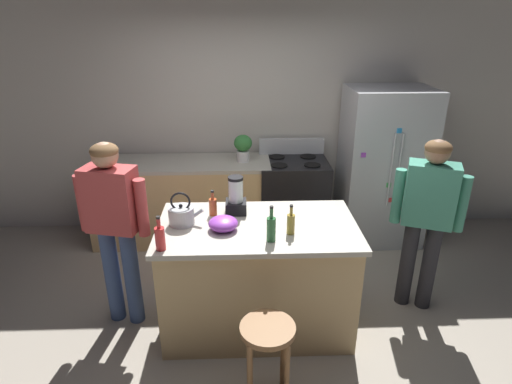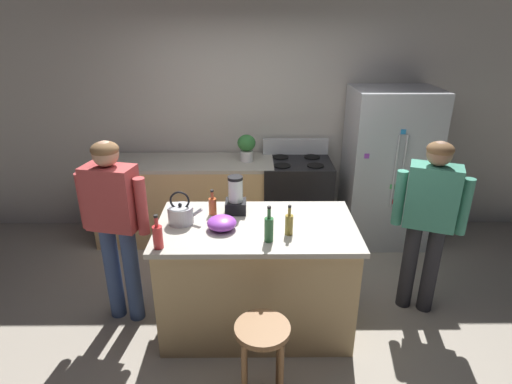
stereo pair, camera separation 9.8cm
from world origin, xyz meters
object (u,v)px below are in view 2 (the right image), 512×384
refrigerator (387,168)px  bottle_vinegar (289,224)px  bottle_cooking_sauce (213,206)px  bottle_soda (158,236)px  stove_range (296,200)px  person_by_sink_right (429,213)px  blender_appliance (236,197)px  mixing_bowl (222,223)px  kitchen_island (256,276)px  tea_kettle (181,214)px  person_by_island_left (114,217)px  bottle_olive_oil (269,229)px  bar_stool (262,344)px  potted_plant (247,146)px

refrigerator → bottle_vinegar: refrigerator is taller
bottle_cooking_sauce → bottle_soda: (-0.33, -0.54, 0.02)m
stove_range → person_by_sink_right: 1.69m
blender_appliance → mixing_bowl: blender_appliance is taller
kitchen_island → tea_kettle: (-0.59, 0.04, 0.55)m
blender_appliance → person_by_island_left: bearing=-172.3°
tea_kettle → bottle_vinegar: bearing=-13.0°
blender_appliance → bottle_soda: 0.78m
person_by_sink_right → bottle_soda: bearing=-165.2°
bottle_olive_oil → bottle_vinegar: bearing=33.9°
bottle_cooking_sauce → person_by_sink_right: bearing=0.8°
person_by_sink_right → bottle_soda: (-2.13, -0.56, 0.10)m
bar_stool → bottle_olive_oil: (0.06, 0.55, 0.55)m
refrigerator → person_by_island_left: bearing=-151.8°
stove_range → tea_kettle: tea_kettle is taller
person_by_sink_right → blender_appliance: person_by_sink_right is taller
blender_appliance → stove_range: bearing=63.7°
kitchen_island → bottle_olive_oil: (0.09, -0.26, 0.57)m
person_by_island_left → bottle_vinegar: bearing=-10.5°
refrigerator → blender_appliance: 2.09m
stove_range → bottle_soda: bottle_soda is taller
blender_appliance → mixing_bowl: size_ratio=1.39×
tea_kettle → potted_plant: bearing=71.9°
potted_plant → bottle_cooking_sauce: potted_plant is taller
blender_appliance → tea_kettle: size_ratio=1.14×
potted_plant → bottle_cooking_sauce: size_ratio=1.39×
mixing_bowl → potted_plant: bearing=84.1°
person_by_island_left → tea_kettle: size_ratio=5.81×
stove_range → person_by_sink_right: person_by_sink_right is taller
bottle_soda → mixing_bowl: size_ratio=1.14×
person_by_sink_right → bar_stool: person_by_sink_right is taller
potted_plant → bottle_cooking_sauce: bearing=-100.8°
potted_plant → blender_appliance: (-0.07, -1.32, -0.04)m
bottle_soda → stove_range: bearing=58.2°
bottle_olive_oil → tea_kettle: bearing=156.5°
bottle_soda → bottle_vinegar: bearing=11.9°
person_by_island_left → potted_plant: person_by_island_left is taller
kitchen_island → mixing_bowl: (-0.26, -0.07, 0.52)m
stove_range → tea_kettle: bearing=-125.5°
refrigerator → bottle_cooking_sauce: bearing=-144.4°
bottle_cooking_sauce → bottle_vinegar: bottle_vinegar is taller
refrigerator → bottle_cooking_sauce: 2.26m
bottle_vinegar → bottle_soda: 0.95m
bottle_cooking_sauce → bottle_olive_oil: bearing=-45.2°
bottle_cooking_sauce → tea_kettle: (-0.23, -0.15, 0.00)m
person_by_island_left → bottle_olive_oil: bearing=-16.3°
kitchen_island → bottle_cooking_sauce: size_ratio=7.23×
mixing_bowl → refrigerator: bearing=42.0°
bottle_soda → person_by_sink_right: bearing=14.8°
person_by_island_left → person_by_sink_right: (2.57, 0.11, -0.03)m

